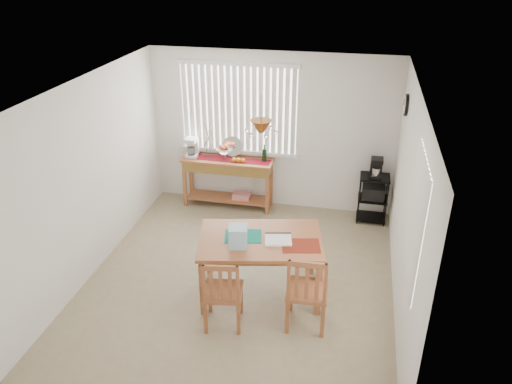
% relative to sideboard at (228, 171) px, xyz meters
% --- Properties ---
extents(ground, '(4.00, 4.50, 0.01)m').
position_rel_sideboard_xyz_m(ground, '(0.69, -2.02, -0.64)').
color(ground, tan).
extents(room_shell, '(4.20, 4.70, 2.70)m').
position_rel_sideboard_xyz_m(room_shell, '(0.69, -2.00, 1.05)').
color(room_shell, white).
rests_on(room_shell, ground).
extents(sideboard, '(1.51, 0.43, 0.85)m').
position_rel_sideboard_xyz_m(sideboard, '(0.00, 0.00, 0.00)').
color(sideboard, '#A96039').
rests_on(sideboard, ground).
extents(sideboard_items, '(1.44, 0.36, 0.65)m').
position_rel_sideboard_xyz_m(sideboard_items, '(-0.25, 0.01, 0.35)').
color(sideboard_items, maroon).
rests_on(sideboard_items, sideboard).
extents(wire_cart, '(0.46, 0.37, 0.78)m').
position_rel_sideboard_xyz_m(wire_cart, '(2.39, -0.02, -0.17)').
color(wire_cart, black).
rests_on(wire_cart, ground).
extents(cart_items, '(0.18, 0.22, 0.32)m').
position_rel_sideboard_xyz_m(cart_items, '(2.39, -0.01, 0.29)').
color(cart_items, black).
rests_on(cart_items, wire_cart).
extents(dining_table, '(1.67, 1.25, 0.81)m').
position_rel_sideboard_xyz_m(dining_table, '(1.01, -2.23, 0.07)').
color(dining_table, '#A96039').
rests_on(dining_table, ground).
extents(table_items, '(1.23, 0.55, 0.26)m').
position_rel_sideboard_xyz_m(table_items, '(0.89, -2.38, 0.26)').
color(table_items, '#167E6C').
rests_on(table_items, dining_table).
extents(chair_left, '(0.50, 0.50, 0.95)m').
position_rel_sideboard_xyz_m(chair_left, '(0.71, -2.93, -0.17)').
color(chair_left, '#A96039').
rests_on(chair_left, ground).
extents(chair_right, '(0.48, 0.48, 1.01)m').
position_rel_sideboard_xyz_m(chair_right, '(1.65, -2.74, -0.14)').
color(chair_right, '#A96039').
rests_on(chair_right, ground).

